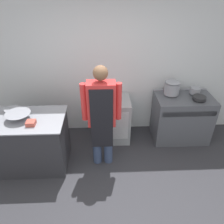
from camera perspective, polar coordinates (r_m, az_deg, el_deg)
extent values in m
plane|color=#2D2D33|center=(3.21, -0.01, -25.65)|extent=(14.00, 14.00, 0.00)
cube|color=silver|center=(4.01, -1.26, 12.04)|extent=(8.00, 0.05, 2.70)
cube|color=#2D2D33|center=(3.79, -20.71, -7.44)|extent=(1.16, 0.75, 0.87)
cube|color=gray|center=(3.54, -22.06, -1.79)|extent=(1.21, 0.78, 0.02)
cube|color=#4C4F56|center=(4.33, 17.61, -1.48)|extent=(1.02, 0.63, 0.88)
cube|color=gray|center=(3.95, 19.56, -0.46)|extent=(0.94, 0.03, 0.10)
cube|color=gray|center=(4.36, 17.38, 5.64)|extent=(1.02, 0.03, 0.02)
cube|color=#93999E|center=(4.14, 0.01, -1.84)|extent=(0.65, 0.59, 0.83)
cube|color=silver|center=(3.88, 0.18, -3.66)|extent=(0.55, 0.02, 0.58)
cylinder|color=#38476B|center=(3.61, -3.97, -8.15)|extent=(0.14, 0.14, 0.79)
cylinder|color=#38476B|center=(3.61, -1.00, -8.09)|extent=(0.14, 0.14, 0.79)
cube|color=red|center=(3.18, -2.79, 2.12)|extent=(0.41, 0.22, 0.69)
cube|color=black|center=(3.19, -2.69, -2.18)|extent=(0.33, 0.02, 0.99)
cylinder|color=red|center=(3.18, -7.34, 2.54)|extent=(0.09, 0.09, 0.58)
cylinder|color=red|center=(3.17, 1.74, 2.75)|extent=(0.09, 0.09, 0.58)
sphere|color=brown|center=(2.97, -3.03, 10.15)|extent=(0.21, 0.21, 0.21)
cone|color=gray|center=(3.53, -23.26, -1.00)|extent=(0.37, 0.37, 0.10)
cone|color=gray|center=(3.74, -24.50, 0.28)|extent=(0.24, 0.24, 0.07)
cube|color=#B24C3F|center=(3.34, -20.42, -2.71)|extent=(0.13, 0.13, 0.06)
cylinder|color=gray|center=(4.08, 15.37, 5.93)|extent=(0.27, 0.27, 0.21)
ellipsoid|color=gray|center=(4.03, 15.62, 7.52)|extent=(0.26, 0.26, 0.05)
cylinder|color=#262628|center=(4.08, 21.87, 3.47)|extent=(0.23, 0.23, 0.05)
cylinder|color=gray|center=(4.25, 20.89, 5.26)|extent=(0.18, 0.18, 0.11)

